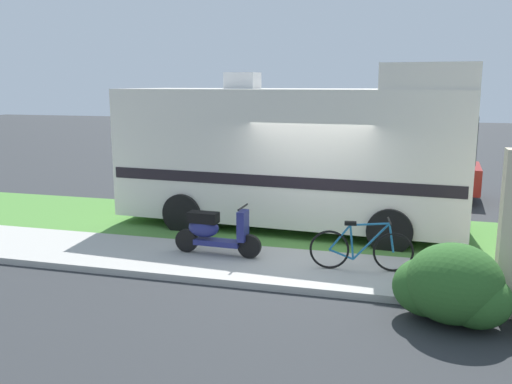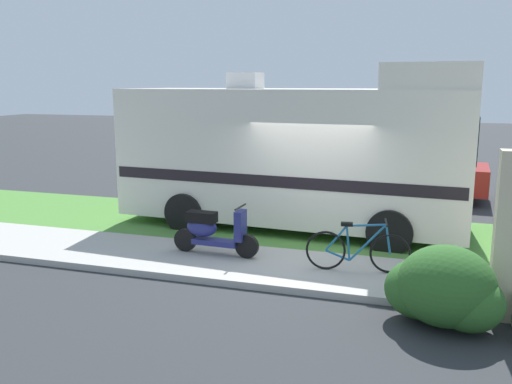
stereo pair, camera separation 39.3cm
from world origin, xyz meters
TOP-DOWN VIEW (x-y plane):
  - ground_plane at (0.00, 0.00)m, footprint 80.00×80.00m
  - sidewalk at (0.00, -1.20)m, footprint 24.00×2.00m
  - grass_strip at (0.00, 1.50)m, footprint 24.00×3.40m
  - motorhome_rv at (-0.55, 1.78)m, footprint 7.79×3.09m
  - scooter at (-1.52, -0.95)m, footprint 1.70×0.50m
  - bicycle at (1.20, -1.12)m, footprint 1.75×0.52m
  - pickup_truck_near at (0.75, 6.23)m, footprint 5.20×2.30m
  - bush_by_porch at (2.55, -2.69)m, footprint 1.57×1.18m
  - bottle_green at (3.52, -1.43)m, footprint 0.07×0.07m

SIDE VIEW (x-z plane):
  - ground_plane at x=0.00m, z-range 0.00..0.00m
  - grass_strip at x=0.00m, z-range 0.00..0.08m
  - sidewalk at x=0.00m, z-range 0.00..0.12m
  - bottle_green at x=3.52m, z-range 0.10..0.34m
  - bicycle at x=1.20m, z-range 0.06..0.95m
  - bush_by_porch at x=2.55m, z-range -0.03..1.08m
  - scooter at x=-1.52m, z-range 0.09..1.06m
  - pickup_truck_near at x=0.75m, z-range 0.05..1.94m
  - motorhome_rv at x=-0.55m, z-range -0.09..3.57m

